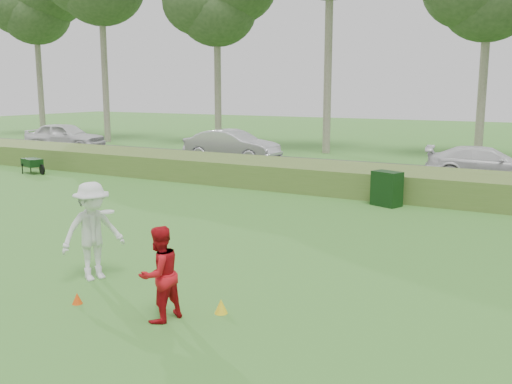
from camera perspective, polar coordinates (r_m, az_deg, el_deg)
The scene contains 14 objects.
ground at distance 10.46m, azimuth -10.93°, elevation -10.51°, with size 120.00×120.00×0.00m, color #327527.
reed_strip at distance 20.70m, azimuth 10.87°, elevation 1.17°, with size 80.00×3.00×0.90m, color #4E6C2B.
park_road at distance 25.51m, azimuth 14.40°, elevation 1.79°, with size 80.00×6.00×0.06m, color #2D2D2D.
tree_0 at distance 48.12m, azimuth -21.24°, elevation 16.90°, with size 6.76×6.76×13.00m.
tree_2 at distance 37.82m, azimuth -3.94°, elevation 18.38°, with size 6.50×6.50×12.00m.
player_white at distance 11.50m, azimuth -16.01°, elevation -3.79°, with size 1.15×1.43×1.92m.
player_red at distance 9.29m, azimuth -9.63°, elevation -8.09°, with size 0.76×0.59×1.56m, color red.
cone_orange at distance 10.53m, azimuth -17.45°, elevation -10.11°, with size 0.18×0.18×0.20m, color #F14A0C.
cone_yellow at distance 9.67m, azimuth -3.52°, elevation -11.33°, with size 0.22×0.22×0.25m, color yellow.
utility_cabinet at distance 18.50m, azimuth 12.94°, elevation 0.33°, with size 0.88×0.55×1.10m, color black.
wheelbarrow at distance 26.66m, azimuth -21.44°, elevation 2.73°, with size 1.39×0.87×0.66m.
car_left at distance 35.72m, azimuth -18.55°, elevation 5.31°, with size 1.91×4.75×1.62m, color white.
car_mid at distance 28.34m, azimuth -2.40°, elevation 4.62°, with size 1.68×4.82×1.59m, color silver.
car_right at distance 24.35m, azimuth 21.99°, elevation 2.63°, with size 1.88×4.62×1.34m, color white.
Camera 1 is at (6.38, -7.42, 3.70)m, focal length 40.00 mm.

